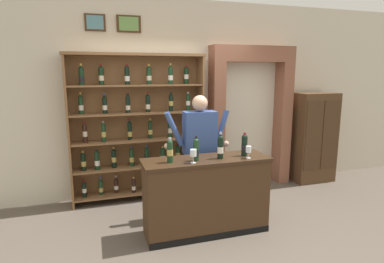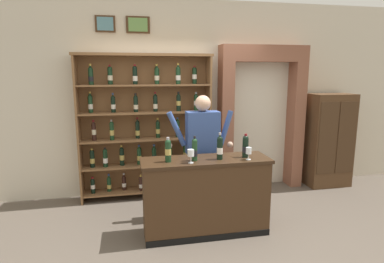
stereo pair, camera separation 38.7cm
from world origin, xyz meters
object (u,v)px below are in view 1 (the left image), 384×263
tasting_bottle_vin_santo (170,150)px  tasting_bottle_riserva (244,145)px  shopkeeper (200,142)px  tasting_bottle_grappa (220,147)px  side_cabinet (314,137)px  tasting_counter (206,196)px  wine_glass_spare (193,154)px  tasting_bottle_brunello (196,149)px  wine_glass_center (248,150)px  wine_shelf (138,125)px

tasting_bottle_vin_santo → tasting_bottle_riserva: size_ratio=1.00×
tasting_bottle_riserva → shopkeeper: bearing=130.8°
shopkeeper → tasting_bottle_grappa: 0.53m
side_cabinet → tasting_bottle_grappa: 2.70m
tasting_counter → tasting_bottle_vin_santo: 0.77m
tasting_bottle_grappa → wine_glass_spare: (-0.37, -0.09, -0.03)m
tasting_bottle_brunello → tasting_bottle_riserva: size_ratio=1.01×
wine_glass_center → tasting_bottle_grappa: bearing=165.0°
shopkeeper → wine_glass_center: (0.42, -0.61, 0.01)m
tasting_bottle_vin_santo → wine_glass_center: tasting_bottle_vin_santo is taller
tasting_counter → tasting_bottle_vin_santo: tasting_bottle_vin_santo is taller
wine_shelf → tasting_bottle_brunello: size_ratio=7.62×
side_cabinet → tasting_bottle_vin_santo: 3.25m
shopkeeper → wine_glass_spare: 0.67m
side_cabinet → tasting_bottle_vin_santo: size_ratio=5.53×
shopkeeper → wine_glass_center: size_ratio=11.16×
side_cabinet → wine_glass_spare: side_cabinet is taller
tasting_counter → tasting_bottle_vin_santo: size_ratio=5.35×
tasting_bottle_brunello → tasting_bottle_vin_santo: bearing=177.7°
tasting_bottle_riserva → wine_glass_center: size_ratio=1.94×
side_cabinet → tasting_bottle_brunello: 2.97m
tasting_counter → wine_glass_center: wine_glass_center is taller
tasting_counter → tasting_bottle_grappa: size_ratio=4.81×
tasting_bottle_riserva → tasting_bottle_grappa: bearing=-175.0°
tasting_bottle_brunello → wine_glass_spare: (-0.06, -0.09, -0.02)m
wine_shelf → shopkeeper: wine_shelf is taller
wine_shelf → shopkeeper: bearing=-51.8°
tasting_bottle_vin_santo → wine_shelf: bearing=96.9°
tasting_bottle_vin_santo → tasting_bottle_grappa: (0.62, -0.01, 0.00)m
wine_shelf → tasting_bottle_riserva: 1.78m
shopkeeper → wine_glass_spare: shopkeeper is taller
side_cabinet → shopkeeper: size_ratio=0.96×
wine_shelf → wine_glass_center: wine_shelf is taller
wine_glass_spare → wine_shelf: bearing=105.6°
side_cabinet → tasting_bottle_vin_santo: (-2.98, -1.27, 0.29)m
side_cabinet → wine_glass_center: (-2.03, -1.37, 0.25)m
shopkeeper → tasting_bottle_vin_santo: 0.73m
side_cabinet → tasting_counter: size_ratio=1.03×
shopkeeper → tasting_bottle_riserva: bearing=-49.2°
wine_glass_spare → shopkeeper: bearing=65.0°
wine_shelf → wine_glass_spare: (0.42, -1.49, -0.11)m
tasting_bottle_grappa → shopkeeper: bearing=99.7°
tasting_bottle_riserva → side_cabinet: bearing=31.7°
shopkeeper → tasting_bottle_brunello: bearing=-113.0°
tasting_bottle_vin_santo → tasting_bottle_grappa: 0.62m
wine_shelf → wine_glass_center: 1.87m
tasting_bottle_grappa → wine_glass_center: tasting_bottle_grappa is taller
tasting_bottle_vin_santo → tasting_bottle_brunello: (0.31, -0.01, -0.01)m
tasting_counter → shopkeeper: 0.74m
tasting_counter → tasting_bottle_riserva: size_ratio=5.33×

